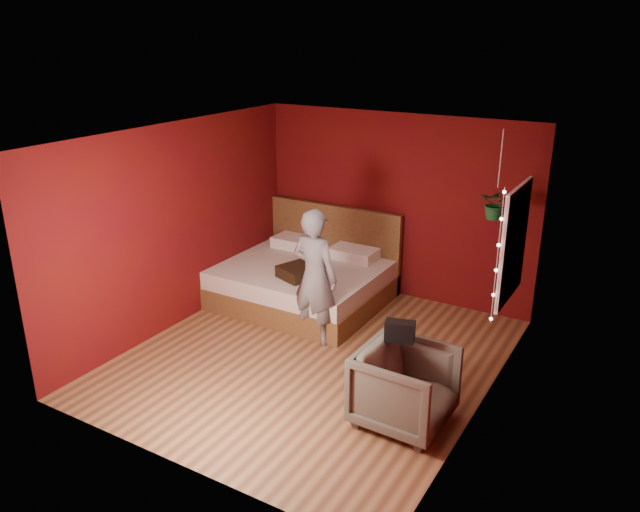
{
  "coord_description": "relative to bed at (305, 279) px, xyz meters",
  "views": [
    {
      "loc": [
        3.38,
        -5.55,
        3.67
      ],
      "look_at": [
        -0.13,
        0.4,
        1.12
      ],
      "focal_mm": 35.0,
      "sensor_mm": 36.0,
      "label": 1
    }
  ],
  "objects": [
    {
      "name": "fairy_lights",
      "position": [
        2.89,
        -1.0,
        1.19
      ],
      "size": [
        0.04,
        0.04,
        1.45
      ],
      "color": "silver",
      "rests_on": "room_walls"
    },
    {
      "name": "throw_pillow",
      "position": [
        0.19,
        -0.49,
        0.31
      ],
      "size": [
        0.56,
        0.56,
        0.15
      ],
      "primitive_type": "cube",
      "rotation": [
        0.0,
        0.0,
        -0.35
      ],
      "color": "black",
      "rests_on": "bed"
    },
    {
      "name": "hanging_plant",
      "position": [
        2.53,
        0.14,
        1.43
      ],
      "size": [
        0.35,
        0.3,
        1.05
      ],
      "color": "silver",
      "rests_on": "room_walls"
    },
    {
      "name": "armchair",
      "position": [
        2.39,
        -2.01,
        0.08
      ],
      "size": [
        0.9,
        0.87,
        0.79
      ],
      "primitive_type": "imported",
      "rotation": [
        0.0,
        0.0,
        1.54
      ],
      "color": "#5B5848",
      "rests_on": "ground"
    },
    {
      "name": "window",
      "position": [
        2.92,
        -0.47,
        1.19
      ],
      "size": [
        0.05,
        0.97,
        1.27
      ],
      "color": "white",
      "rests_on": "room_walls"
    },
    {
      "name": "bed",
      "position": [
        0.0,
        0.0,
        0.0
      ],
      "size": [
        2.19,
        1.86,
        1.21
      ],
      "color": "brown",
      "rests_on": "ground"
    },
    {
      "name": "handbag",
      "position": [
        2.24,
        -1.87,
        0.58
      ],
      "size": [
        0.32,
        0.21,
        0.21
      ],
      "primitive_type": "cube",
      "rotation": [
        0.0,
        0.0,
        0.26
      ],
      "color": "black",
      "rests_on": "armchair"
    },
    {
      "name": "person",
      "position": [
        0.75,
        -0.98,
        0.53
      ],
      "size": [
        0.65,
        0.46,
        1.69
      ],
      "primitive_type": "imported",
      "rotation": [
        0.0,
        0.0,
        3.05
      ],
      "color": "slate",
      "rests_on": "ground"
    },
    {
      "name": "floor",
      "position": [
        0.95,
        -1.37,
        -0.31
      ],
      "size": [
        4.5,
        4.5,
        0.0
      ],
      "primitive_type": "plane",
      "color": "#96663C",
      "rests_on": "ground"
    },
    {
      "name": "room_walls",
      "position": [
        0.95,
        -1.37,
        1.37
      ],
      "size": [
        4.04,
        4.54,
        2.62
      ],
      "color": "#560F09",
      "rests_on": "ground"
    }
  ]
}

